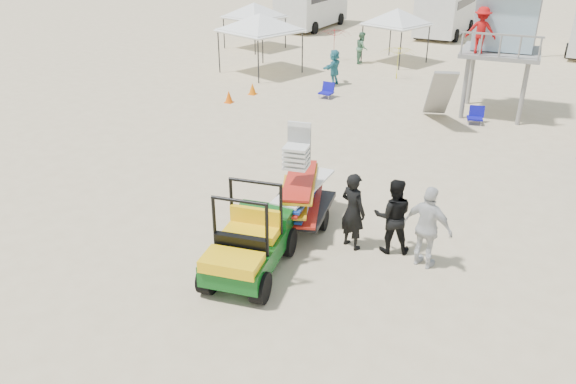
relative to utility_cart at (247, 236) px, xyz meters
The scene contains 19 objects.
ground 1.77m from the utility_cart, 103.15° to the right, with size 140.00×140.00×0.00m, color beige.
utility_cart is the anchor object (origin of this frame).
surf_trailer 2.34m from the utility_cart, 89.85° to the left, with size 1.74×2.67×2.32m.
man_left 2.54m from the utility_cart, 53.22° to the left, with size 0.67×0.44×1.83m, color black.
man_mid 3.29m from the utility_cart, 43.94° to the left, with size 0.86×0.67×1.76m, color black.
man_right 3.81m from the utility_cart, 32.28° to the left, with size 1.10×0.46×1.87m, color silver.
lifeguard_tower 14.44m from the utility_cart, 80.03° to the left, with size 3.01×3.01×4.44m.
canopy_white_a 17.82m from the utility_cart, 119.73° to the left, with size 3.83×3.83×3.25m.
canopy_white_b 23.85m from the utility_cart, 120.79° to the left, with size 3.29×3.29×3.00m.
canopy_white_c 21.08m from the utility_cart, 100.11° to the left, with size 3.30×3.30×3.18m.
umbrella_a 20.73m from the utility_cart, 108.94° to the left, with size 1.85×1.88×1.70m, color #B11217.
umbrella_b 17.49m from the utility_cart, 97.98° to the left, with size 1.69×1.72×1.55m, color yellow.
cone_near 12.66m from the utility_cart, 125.39° to the left, with size 0.34×0.34×0.50m, color #FF5F08.
cone_far 13.81m from the utility_cart, 121.00° to the left, with size 0.34×0.34×0.50m, color orange.
beach_chair_a 13.56m from the utility_cart, 107.43° to the left, with size 0.56×0.59×0.64m.
beach_chair_b 12.62m from the utility_cart, 79.85° to the left, with size 0.66×0.71×0.64m.
rv_far_left 31.08m from the utility_cart, 113.43° to the left, with size 2.64×6.80×3.25m.
rv_mid_left 30.20m from the utility_cart, 96.38° to the left, with size 2.65×6.50×3.25m.
distant_beachgoers 15.59m from the utility_cart, 94.84° to the left, with size 12.32×7.91×1.79m.
Camera 1 is at (5.83, -6.98, 6.74)m, focal length 35.00 mm.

